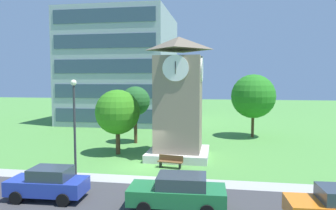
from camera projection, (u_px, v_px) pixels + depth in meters
The scene contains 12 objects.
ground_plane at pixel (145, 166), 22.61m from camera, with size 160.00×160.00×0.00m, color #4C893D.
street_asphalt at pixel (110, 208), 15.32m from camera, with size 120.00×7.20×0.01m, color #38383A.
kerb_strip at pixel (134, 179), 19.65m from camera, with size 120.00×1.60×0.01m, color #9E9E99.
office_building at pixel (122, 68), 47.72m from camera, with size 14.83×15.61×16.00m.
clock_tower at pixel (179, 104), 25.01m from camera, with size 4.81×4.81×9.65m.
park_bench at pixel (170, 161), 22.22m from camera, with size 1.85×0.74×0.88m.
street_lamp at pixel (74, 120), 18.86m from camera, with size 0.36×0.36×6.27m.
tree_near_tower at pixel (118, 112), 26.13m from camera, with size 3.75×3.75×5.45m.
tree_by_building at pixel (253, 96), 33.87m from camera, with size 4.76×4.76×6.87m.
tree_streetside at pixel (135, 101), 30.71m from camera, with size 2.87×2.87×5.63m.
parked_car_blue at pixel (48, 183), 16.36m from camera, with size 4.08×2.04×1.69m.
parked_car_green at pixel (178, 192), 15.10m from camera, with size 4.74×2.22×1.69m.
Camera 1 is at (5.23, -21.62, 6.25)m, focal length 33.43 mm.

